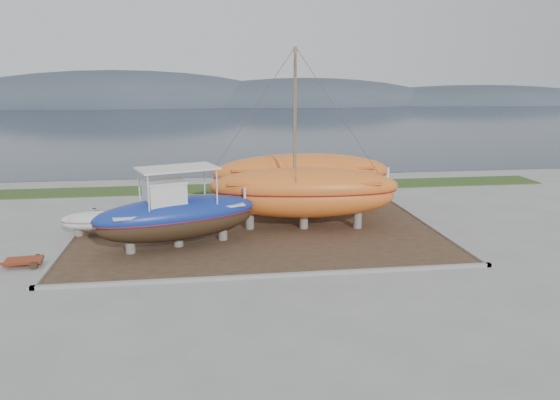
{
  "coord_description": "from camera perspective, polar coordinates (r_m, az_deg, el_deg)",
  "views": [
    {
      "loc": [
        -2.58,
        -22.34,
        7.87
      ],
      "look_at": [
        1.12,
        4.0,
        1.73
      ],
      "focal_mm": 35.0,
      "sensor_mm": 36.0,
      "label": 1
    }
  ],
  "objects": [
    {
      "name": "ground",
      "position": [
        23.83,
        -1.34,
        -6.3
      ],
      "size": [
        140.0,
        140.0,
        0.0
      ],
      "primitive_type": "plane",
      "color": "gray",
      "rests_on": "ground"
    },
    {
      "name": "curb_frame",
      "position": [
        27.59,
        -2.31,
        -3.43
      ],
      "size": [
        18.6,
        12.6,
        0.15
      ],
      "primitive_type": null,
      "color": "gray",
      "rests_on": "ground"
    },
    {
      "name": "orange_sailboat",
      "position": [
        27.55,
        2.58,
        6.22
      ],
      "size": [
        9.97,
        3.93,
        9.13
      ],
      "primitive_type": null,
      "rotation": [
        0.0,
        0.0,
        -0.11
      ],
      "color": "orange",
      "rests_on": "dirt_patch"
    },
    {
      "name": "grass_strip",
      "position": [
        38.73,
        -4.02,
        1.29
      ],
      "size": [
        44.0,
        3.0,
        0.08
      ],
      "primitive_type": "cube",
      "color": "#284219",
      "rests_on": "ground"
    },
    {
      "name": "blue_caique",
      "position": [
        25.48,
        -10.71,
        -0.77
      ],
      "size": [
        8.04,
        4.82,
        3.7
      ],
      "primitive_type": null,
      "rotation": [
        0.0,
        0.0,
        0.34
      ],
      "color": "navy",
      "rests_on": "dirt_patch"
    },
    {
      "name": "dirt_patch",
      "position": [
        27.6,
        -2.31,
        -3.52
      ],
      "size": [
        18.0,
        12.0,
        0.06
      ],
      "primitive_type": "cube",
      "color": "#422D1E",
      "rests_on": "ground"
    },
    {
      "name": "sea",
      "position": [
        92.71,
        -6.45,
        8.04
      ],
      "size": [
        260.0,
        100.0,
        0.04
      ],
      "primitive_type": null,
      "color": "#1A2535",
      "rests_on": "ground"
    },
    {
      "name": "white_dinghy",
      "position": [
        28.59,
        -18.16,
        -2.33
      ],
      "size": [
        3.88,
        1.54,
        1.16
      ],
      "primitive_type": null,
      "rotation": [
        0.0,
        0.0,
        0.02
      ],
      "color": "silver",
      "rests_on": "dirt_patch"
    },
    {
      "name": "orange_bare_hull",
      "position": [
        31.3,
        2.27,
        1.67
      ],
      "size": [
        10.2,
        3.09,
        3.34
      ],
      "primitive_type": null,
      "rotation": [
        0.0,
        0.0,
        -0.0
      ],
      "color": "orange",
      "rests_on": "dirt_patch"
    },
    {
      "name": "mountain_ridge",
      "position": [
        147.57,
        -7.1,
        9.83
      ],
      "size": [
        200.0,
        36.0,
        20.0
      ],
      "primitive_type": null,
      "color": "#333D49",
      "rests_on": "ground"
    },
    {
      "name": "red_trailer",
      "position": [
        25.43,
        -25.2,
        -5.95
      ],
      "size": [
        2.31,
        1.33,
        0.31
      ],
      "primitive_type": null,
      "rotation": [
        0.0,
        0.0,
        0.1
      ],
      "color": "maroon",
      "rests_on": "ground"
    }
  ]
}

